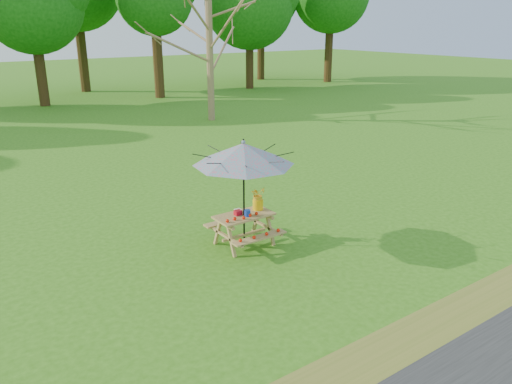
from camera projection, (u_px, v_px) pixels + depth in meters
ground at (188, 308)px, 8.10m from camera, size 120.00×120.00×0.00m
picnic_table at (244, 230)px, 10.30m from camera, size 1.20×1.32×0.67m
patio_umbrella at (244, 154)px, 9.78m from camera, size 2.46×2.46×2.25m
produce_bins at (242, 212)px, 10.16m from camera, size 0.26×0.41×0.13m
tomatoes_row at (243, 217)px, 9.96m from camera, size 0.77×0.13×0.07m
flower_bucket at (258, 197)px, 10.39m from camera, size 0.33×0.29×0.50m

